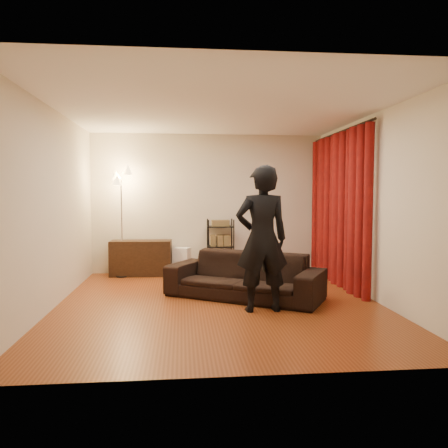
{
  "coord_description": "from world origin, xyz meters",
  "views": [
    {
      "loc": [
        -0.52,
        -6.07,
        1.55
      ],
      "look_at": [
        0.1,
        0.3,
        1.1
      ],
      "focal_mm": 35.0,
      "sensor_mm": 36.0,
      "label": 1
    }
  ],
  "objects": [
    {
      "name": "floor",
      "position": [
        0.0,
        0.0,
        0.0
      ],
      "size": [
        5.0,
        5.0,
        0.0
      ],
      "primitive_type": "plane",
      "color": "brown",
      "rests_on": "ground"
    },
    {
      "name": "ceiling",
      "position": [
        0.0,
        0.0,
        2.7
      ],
      "size": [
        5.0,
        5.0,
        0.0
      ],
      "primitive_type": "plane",
      "rotation": [
        3.14,
        0.0,
        0.0
      ],
      "color": "white",
      "rests_on": "ground"
    },
    {
      "name": "wall_back",
      "position": [
        0.0,
        2.5,
        1.35
      ],
      "size": [
        5.0,
        0.0,
        5.0
      ],
      "primitive_type": "plane",
      "rotation": [
        1.57,
        0.0,
        0.0
      ],
      "color": "beige",
      "rests_on": "ground"
    },
    {
      "name": "wall_front",
      "position": [
        0.0,
        -2.5,
        1.35
      ],
      "size": [
        5.0,
        0.0,
        5.0
      ],
      "primitive_type": "plane",
      "rotation": [
        -1.57,
        0.0,
        0.0
      ],
      "color": "beige",
      "rests_on": "ground"
    },
    {
      "name": "wall_left",
      "position": [
        -2.25,
        0.0,
        1.35
      ],
      "size": [
        0.0,
        5.0,
        5.0
      ],
      "primitive_type": "plane",
      "rotation": [
        1.57,
        0.0,
        1.57
      ],
      "color": "beige",
      "rests_on": "ground"
    },
    {
      "name": "wall_right",
      "position": [
        2.25,
        0.0,
        1.35
      ],
      "size": [
        0.0,
        5.0,
        5.0
      ],
      "primitive_type": "plane",
      "rotation": [
        1.57,
        0.0,
        -1.57
      ],
      "color": "beige",
      "rests_on": "ground"
    },
    {
      "name": "curtain_rod",
      "position": [
        2.15,
        1.12,
        2.58
      ],
      "size": [
        0.04,
        2.65,
        0.04
      ],
      "primitive_type": "cylinder",
      "rotation": [
        1.57,
        0.0,
        0.0
      ],
      "color": "black",
      "rests_on": "wall_right"
    },
    {
      "name": "curtain",
      "position": [
        2.13,
        1.12,
        1.28
      ],
      "size": [
        0.22,
        2.65,
        2.55
      ],
      "primitive_type": null,
      "color": "maroon",
      "rests_on": "ground"
    },
    {
      "name": "sofa",
      "position": [
        0.4,
        0.27,
        0.33
      ],
      "size": [
        2.41,
        1.93,
        0.67
      ],
      "primitive_type": "imported",
      "rotation": [
        0.0,
        0.0,
        -0.54
      ],
      "color": "black",
      "rests_on": "ground"
    },
    {
      "name": "person",
      "position": [
        0.52,
        -0.47,
        0.96
      ],
      "size": [
        0.73,
        0.51,
        1.91
      ],
      "primitive_type": "imported",
      "rotation": [
        0.0,
        0.0,
        3.22
      ],
      "color": "black",
      "rests_on": "ground"
    },
    {
      "name": "media_cabinet",
      "position": [
        -1.29,
        2.23,
        0.33
      ],
      "size": [
        1.15,
        0.47,
        0.66
      ],
      "primitive_type": "cube",
      "rotation": [
        0.0,
        0.0,
        -0.04
      ],
      "color": "#311E10",
      "rests_on": "ground"
    },
    {
      "name": "storage_boxes",
      "position": [
        -0.52,
        2.31,
        0.26
      ],
      "size": [
        0.37,
        0.33,
        0.51
      ],
      "primitive_type": null,
      "rotation": [
        0.0,
        0.0,
        -0.32
      ],
      "color": "silver",
      "rests_on": "ground"
    },
    {
      "name": "wire_shelf",
      "position": [
        0.22,
        2.28,
        0.53
      ],
      "size": [
        0.49,
        0.36,
        1.06
      ],
      "primitive_type": null,
      "rotation": [
        0.0,
        0.0,
        0.04
      ],
      "color": "black",
      "rests_on": "ground"
    },
    {
      "name": "floor_lamp",
      "position": [
        -1.63,
        2.14,
        1.0
      ],
      "size": [
        0.39,
        0.39,
        2.0
      ],
      "primitive_type": null,
      "rotation": [
        0.0,
        0.0,
        -0.08
      ],
      "color": "silver",
      "rests_on": "ground"
    }
  ]
}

